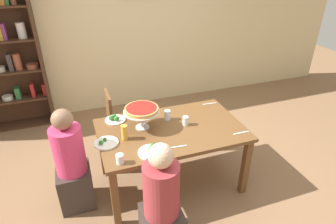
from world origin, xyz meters
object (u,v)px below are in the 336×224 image
object	(u,v)px
cutlery_fork_far	(210,104)
diner_near_left	(162,209)
dining_table	(171,136)
salad_plate_far_diner	(106,143)
deep_dish_pizza_stand	(142,111)
water_glass_clear_spare	(185,121)
salad_plate_spare	(115,119)
water_glass_clear_near	(120,159)
cutlery_knife_near	(178,147)
water_glass_clear_far	(168,115)
salad_plate_near_diner	(152,151)
beer_glass_amber_tall	(124,132)
chair_far_left	(119,119)
cutlery_fork_near	(241,133)
diner_head_west	(72,167)

from	to	relation	value
cutlery_fork_far	diner_near_left	bearing A→B (deg)	53.13
dining_table	salad_plate_far_diner	xyz separation A→B (m)	(-0.70, -0.05, 0.10)
deep_dish_pizza_stand	water_glass_clear_spare	bearing A→B (deg)	-12.51
salad_plate_spare	cutlery_fork_far	distance (m)	1.18
water_glass_clear_near	cutlery_knife_near	distance (m)	0.57
water_glass_clear_far	diner_near_left	bearing A→B (deg)	-112.00
salad_plate_near_diner	beer_glass_amber_tall	bearing A→B (deg)	122.43
chair_far_left	water_glass_clear_near	size ratio (longest dim) A/B	9.26
water_glass_clear_spare	cutlery_knife_near	distance (m)	0.42
water_glass_clear_near	cutlery_fork_near	xyz separation A→B (m)	(1.28, 0.07, -0.04)
dining_table	water_glass_clear_spare	world-z (taller)	water_glass_clear_spare
water_glass_clear_near	cutlery_fork_far	distance (m)	1.48
chair_far_left	salad_plate_near_diner	world-z (taller)	chair_far_left
water_glass_clear_spare	cutlery_knife_near	bearing A→B (deg)	-122.58
deep_dish_pizza_stand	cutlery_fork_near	bearing A→B (deg)	-25.24
deep_dish_pizza_stand	beer_glass_amber_tall	bearing A→B (deg)	-145.32
dining_table	salad_plate_spare	size ratio (longest dim) A/B	6.79
cutlery_knife_near	deep_dish_pizza_stand	bearing A→B (deg)	122.06
water_glass_clear_far	cutlery_knife_near	size ratio (longest dim) A/B	0.63
dining_table	cutlery_fork_near	xyz separation A→B (m)	(0.66, -0.32, 0.09)
water_glass_clear_near	cutlery_fork_far	size ratio (longest dim) A/B	0.52
diner_head_west	cutlery_fork_near	size ratio (longest dim) A/B	6.39
salad_plate_near_diner	cutlery_fork_near	bearing A→B (deg)	0.55
beer_glass_amber_tall	water_glass_clear_spare	xyz separation A→B (m)	(0.68, 0.05, -0.03)
salad_plate_near_diner	beer_glass_amber_tall	world-z (taller)	beer_glass_amber_tall
dining_table	chair_far_left	xyz separation A→B (m)	(-0.43, 0.81, -0.16)
dining_table	beer_glass_amber_tall	size ratio (longest dim) A/B	9.56
salad_plate_far_diner	salad_plate_spare	bearing A→B (deg)	68.17
salad_plate_spare	beer_glass_amber_tall	xyz separation A→B (m)	(0.03, -0.40, 0.06)
salad_plate_spare	water_glass_clear_near	world-z (taller)	water_glass_clear_near
deep_dish_pizza_stand	water_glass_clear_near	size ratio (longest dim) A/B	4.08
salad_plate_spare	diner_near_left	bearing A→B (deg)	-81.86
diner_near_left	deep_dish_pizza_stand	bearing A→B (deg)	-5.42
chair_far_left	water_glass_clear_spare	xyz separation A→B (m)	(0.60, -0.79, 0.31)
diner_near_left	cutlery_fork_far	world-z (taller)	diner_near_left
deep_dish_pizza_stand	water_glass_clear_far	distance (m)	0.35
cutlery_fork_far	cutlery_knife_near	bearing A→B (deg)	49.65
water_glass_clear_far	diner_head_west	bearing A→B (deg)	-170.98
diner_near_left	salad_plate_far_diner	world-z (taller)	diner_near_left
dining_table	salad_plate_far_diner	distance (m)	0.71
salad_plate_near_diner	cutlery_fork_far	size ratio (longest dim) A/B	1.43
cutlery_fork_near	cutlery_fork_far	distance (m)	0.70
diner_near_left	beer_glass_amber_tall	distance (m)	0.84
water_glass_clear_far	cutlery_knife_near	distance (m)	0.53
salad_plate_near_diner	salad_plate_far_diner	bearing A→B (deg)	143.24
diner_head_west	salad_plate_far_diner	xyz separation A→B (m)	(0.36, -0.06, 0.26)
salad_plate_spare	cutlery_fork_near	distance (m)	1.37
deep_dish_pizza_stand	cutlery_knife_near	world-z (taller)	deep_dish_pizza_stand
salad_plate_near_diner	water_glass_clear_near	distance (m)	0.32
dining_table	diner_head_west	distance (m)	1.06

